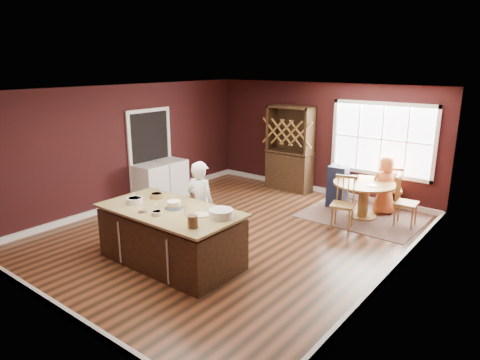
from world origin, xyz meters
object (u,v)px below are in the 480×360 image
at_px(kitchen_island, 171,237).
at_px(dining_table, 364,193).
at_px(baker, 201,205).
at_px(washer, 151,184).
at_px(dryer, 171,178).
at_px(chair_north, 392,188).
at_px(hutch, 290,148).
at_px(chair_south, 343,203).
at_px(high_chair, 338,185).
at_px(layer_cake, 174,205).
at_px(chair_east, 407,201).
at_px(seated_woman, 385,185).
at_px(toddler, 339,171).

bearing_deg(kitchen_island, dining_table, 67.85).
xyz_separation_m(baker, washer, (-2.60, 1.08, -0.33)).
xyz_separation_m(washer, dryer, (0.00, 0.64, 0.00)).
height_order(dining_table, washer, washer).
relative_size(chair_north, hutch, 0.47).
height_order(baker, chair_south, baker).
height_order(high_chair, dryer, high_chair).
distance_m(baker, layer_cake, 0.72).
distance_m(chair_south, hutch, 2.86).
bearing_deg(chair_east, high_chair, 76.65).
xyz_separation_m(chair_south, seated_woman, (0.33, 1.33, 0.11)).
bearing_deg(dryer, washer, -90.00).
xyz_separation_m(dining_table, baker, (-1.63, -3.21, 0.25)).
distance_m(dining_table, chair_south, 0.87).
distance_m(kitchen_island, chair_south, 3.45).
relative_size(chair_east, washer, 1.14).
bearing_deg(washer, chair_north, 33.22).
bearing_deg(high_chair, toddler, 98.36).
bearing_deg(dining_table, toddler, 154.98).
distance_m(layer_cake, chair_north, 5.12).
xyz_separation_m(layer_cake, chair_east, (2.43, 3.94, -0.47)).
bearing_deg(layer_cake, toddler, 79.09).
bearing_deg(chair_east, baker, 138.13).
relative_size(kitchen_island, high_chair, 2.38).
xyz_separation_m(high_chair, dryer, (-3.50, -1.79, -0.04)).
distance_m(dining_table, seated_woman, 0.55).
relative_size(chair_south, high_chair, 1.06).
bearing_deg(washer, high_chair, 34.69).
bearing_deg(kitchen_island, chair_south, 63.51).
distance_m(layer_cake, toddler, 4.33).
xyz_separation_m(kitchen_island, chair_east, (2.47, 4.00, 0.08)).
bearing_deg(chair_north, baker, 43.62).
height_order(dining_table, chair_north, chair_north).
height_order(seated_woman, dryer, seated_woman).
relative_size(hutch, dryer, 2.34).
bearing_deg(kitchen_island, dryer, 136.87).
bearing_deg(seated_woman, hutch, -43.86).
relative_size(seated_woman, washer, 1.40).
xyz_separation_m(baker, high_chair, (0.90, 3.51, -0.29)).
relative_size(baker, dryer, 1.72).
bearing_deg(high_chair, dining_table, -29.96).
relative_size(dining_table, toddler, 4.93).
relative_size(kitchen_island, washer, 2.59).
relative_size(baker, hutch, 0.73).
bearing_deg(toddler, chair_south, -60.68).
bearing_deg(layer_cake, seated_woman, 67.25).
height_order(kitchen_island, high_chair, high_chair).
relative_size(layer_cake, chair_east, 0.29).
distance_m(chair_south, washer, 4.36).
height_order(seated_woman, washer, seated_woman).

